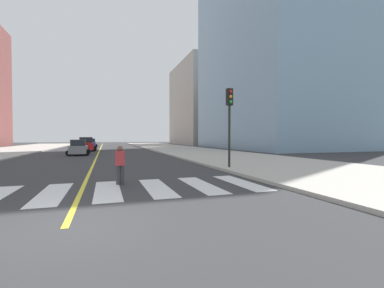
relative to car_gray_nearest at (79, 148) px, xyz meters
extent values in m
plane|color=#333335|center=(1.95, -25.19, -0.79)|extent=(220.00, 220.00, 0.00)
cube|color=#B2ADA3|center=(14.15, -5.19, -0.72)|extent=(10.00, 120.00, 0.15)
cube|color=silver|center=(1.05, -21.19, -0.78)|extent=(0.90, 4.00, 0.01)
cube|color=silver|center=(2.85, -21.19, -0.78)|extent=(0.90, 4.00, 0.01)
cube|color=silver|center=(4.65, -21.19, -0.78)|extent=(0.90, 4.00, 0.01)
cube|color=silver|center=(6.45, -21.19, -0.78)|extent=(0.90, 4.00, 0.01)
cube|color=silver|center=(8.25, -21.19, -0.78)|extent=(0.90, 4.00, 0.01)
cube|color=yellow|center=(1.95, 14.81, -0.79)|extent=(0.16, 80.00, 0.01)
cube|color=#B2ADA3|center=(30.98, 38.76, 10.25)|extent=(18.00, 24.00, 22.08)
cube|color=slate|center=(0.00, 0.06, -0.17)|extent=(1.78, 3.81, 0.81)
cube|color=#1E2328|center=(0.00, -0.17, 0.56)|extent=(1.48, 1.92, 0.68)
cylinder|color=black|center=(0.85, 1.25, -0.48)|extent=(0.62, 0.21, 0.61)
cylinder|color=black|center=(-0.90, 1.21, -0.48)|extent=(0.62, 0.21, 0.61)
cylinder|color=black|center=(0.89, -1.10, -0.48)|extent=(0.62, 0.21, 0.61)
cylinder|color=black|center=(-0.85, -1.13, -0.48)|extent=(0.62, 0.21, 0.61)
cube|color=#2D479E|center=(0.14, 23.57, -0.16)|extent=(1.83, 3.87, 0.82)
cube|color=#1E2328|center=(0.15, 23.35, 0.57)|extent=(1.51, 1.95, 0.69)
cylinder|color=black|center=(0.99, 24.78, -0.48)|extent=(0.62, 0.22, 0.62)
cylinder|color=black|center=(-0.77, 24.74, -0.48)|extent=(0.62, 0.22, 0.62)
cylinder|color=black|center=(1.06, 22.41, -0.48)|extent=(0.62, 0.22, 0.62)
cylinder|color=black|center=(-0.71, 22.37, -0.48)|extent=(0.62, 0.22, 0.62)
cube|color=red|center=(0.22, 8.97, -0.07)|extent=(2.17, 4.48, 0.94)
cube|color=#1E2328|center=(0.23, 8.71, 0.78)|extent=(1.77, 2.27, 0.80)
cylinder|color=black|center=(1.18, 10.38, -0.43)|extent=(0.72, 0.26, 0.71)
cylinder|color=black|center=(-0.85, 10.29, -0.43)|extent=(0.72, 0.26, 0.71)
cylinder|color=black|center=(1.29, 7.65, -0.43)|extent=(0.72, 0.26, 0.71)
cylinder|color=black|center=(-0.74, 7.57, -0.43)|extent=(0.72, 0.26, 0.71)
cylinder|color=black|center=(9.83, -16.86, 1.20)|extent=(0.14, 0.14, 3.68)
cube|color=black|center=(9.83, -16.86, 3.54)|extent=(0.36, 0.28, 1.00)
sphere|color=red|center=(9.83, -17.04, 3.84)|extent=(0.18, 0.18, 0.18)
sphere|color=orange|center=(9.83, -17.04, 3.54)|extent=(0.18, 0.18, 0.18)
sphere|color=green|center=(9.83, -17.04, 3.24)|extent=(0.18, 0.18, 0.18)
cylinder|color=#38383D|center=(3.28, -20.09, -0.40)|extent=(0.18, 0.18, 0.79)
cylinder|color=#38383D|center=(3.43, -20.03, -0.40)|extent=(0.18, 0.18, 0.79)
cylinder|color=#B23338|center=(3.35, -20.06, 0.29)|extent=(0.39, 0.39, 0.59)
sphere|color=brown|center=(3.35, -20.06, 0.69)|extent=(0.21, 0.21, 0.21)
camera|label=1|loc=(2.79, -31.32, 1.14)|focal=24.98mm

